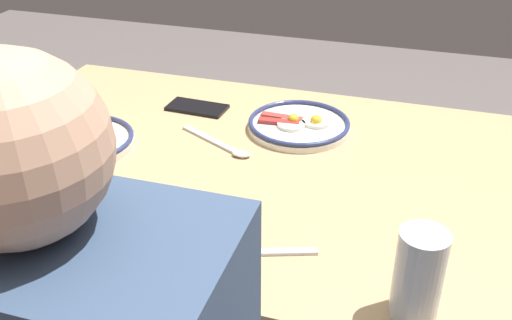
{
  "coord_description": "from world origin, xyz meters",
  "views": [
    {
      "loc": [
        -0.36,
        1.01,
        1.35
      ],
      "look_at": [
        -0.05,
        0.03,
        0.77
      ],
      "focal_mm": 41.75,
      "sensor_mm": 36.0,
      "label": 1
    }
  ],
  "objects_px": {
    "plate_near_main": "(299,124)",
    "plate_center_pancakes": "(81,135)",
    "cell_phone": "(197,108)",
    "fork_near": "(259,252)",
    "butter_knife": "(61,112)",
    "tea_spoon": "(224,146)",
    "coffee_mug": "(77,205)",
    "drinking_glass": "(418,279)"
  },
  "relations": [
    {
      "from": "plate_center_pancakes",
      "to": "tea_spoon",
      "type": "bearing_deg",
      "value": -164.4
    },
    {
      "from": "plate_near_main",
      "to": "cell_phone",
      "type": "height_order",
      "value": "plate_near_main"
    },
    {
      "from": "fork_near",
      "to": "tea_spoon",
      "type": "bearing_deg",
      "value": -61.21
    },
    {
      "from": "plate_near_main",
      "to": "coffee_mug",
      "type": "height_order",
      "value": "coffee_mug"
    },
    {
      "from": "fork_near",
      "to": "drinking_glass",
      "type": "bearing_deg",
      "value": 166.35
    },
    {
      "from": "drinking_glass",
      "to": "butter_knife",
      "type": "relative_size",
      "value": 0.66
    },
    {
      "from": "tea_spoon",
      "to": "butter_knife",
      "type": "bearing_deg",
      "value": -6.3
    },
    {
      "from": "cell_phone",
      "to": "tea_spoon",
      "type": "xyz_separation_m",
      "value": [
        -0.13,
        0.17,
        0.0
      ]
    },
    {
      "from": "cell_phone",
      "to": "tea_spoon",
      "type": "distance_m",
      "value": 0.21
    },
    {
      "from": "butter_knife",
      "to": "tea_spoon",
      "type": "height_order",
      "value": "tea_spoon"
    },
    {
      "from": "drinking_glass",
      "to": "tea_spoon",
      "type": "relative_size",
      "value": 0.74
    },
    {
      "from": "drinking_glass",
      "to": "cell_phone",
      "type": "height_order",
      "value": "drinking_glass"
    },
    {
      "from": "plate_near_main",
      "to": "cell_phone",
      "type": "bearing_deg",
      "value": -7.13
    },
    {
      "from": "cell_phone",
      "to": "fork_near",
      "type": "height_order",
      "value": "cell_phone"
    },
    {
      "from": "coffee_mug",
      "to": "drinking_glass",
      "type": "height_order",
      "value": "drinking_glass"
    },
    {
      "from": "cell_phone",
      "to": "coffee_mug",
      "type": "bearing_deg",
      "value": 91.89
    },
    {
      "from": "plate_near_main",
      "to": "plate_center_pancakes",
      "type": "xyz_separation_m",
      "value": [
        0.43,
        0.22,
        0.01
      ]
    },
    {
      "from": "drinking_glass",
      "to": "tea_spoon",
      "type": "xyz_separation_m",
      "value": [
        0.43,
        -0.38,
        -0.06
      ]
    },
    {
      "from": "plate_center_pancakes",
      "to": "fork_near",
      "type": "bearing_deg",
      "value": 153.04
    },
    {
      "from": "plate_center_pancakes",
      "to": "cell_phone",
      "type": "height_order",
      "value": "plate_center_pancakes"
    },
    {
      "from": "plate_near_main",
      "to": "plate_center_pancakes",
      "type": "relative_size",
      "value": 1.04
    },
    {
      "from": "drinking_glass",
      "to": "fork_near",
      "type": "distance_m",
      "value": 0.26
    },
    {
      "from": "coffee_mug",
      "to": "butter_knife",
      "type": "relative_size",
      "value": 0.55
    },
    {
      "from": "butter_knife",
      "to": "fork_near",
      "type": "bearing_deg",
      "value": 148.82
    },
    {
      "from": "plate_center_pancakes",
      "to": "cell_phone",
      "type": "bearing_deg",
      "value": -123.73
    },
    {
      "from": "plate_near_main",
      "to": "tea_spoon",
      "type": "height_order",
      "value": "plate_near_main"
    },
    {
      "from": "fork_near",
      "to": "tea_spoon",
      "type": "xyz_separation_m",
      "value": [
        0.18,
        -0.32,
        0.0
      ]
    },
    {
      "from": "plate_center_pancakes",
      "to": "coffee_mug",
      "type": "distance_m",
      "value": 0.31
    },
    {
      "from": "fork_near",
      "to": "tea_spoon",
      "type": "relative_size",
      "value": 0.98
    },
    {
      "from": "plate_center_pancakes",
      "to": "coffee_mug",
      "type": "bearing_deg",
      "value": 120.83
    },
    {
      "from": "coffee_mug",
      "to": "fork_near",
      "type": "distance_m",
      "value": 0.32
    },
    {
      "from": "drinking_glass",
      "to": "cell_phone",
      "type": "bearing_deg",
      "value": -44.61
    },
    {
      "from": "coffee_mug",
      "to": "tea_spoon",
      "type": "bearing_deg",
      "value": -111.71
    },
    {
      "from": "plate_near_main",
      "to": "fork_near",
      "type": "distance_m",
      "value": 0.46
    },
    {
      "from": "plate_near_main",
      "to": "coffee_mug",
      "type": "relative_size",
      "value": 2.02
    },
    {
      "from": "coffee_mug",
      "to": "butter_knife",
      "type": "bearing_deg",
      "value": -52.92
    },
    {
      "from": "cell_phone",
      "to": "butter_knife",
      "type": "distance_m",
      "value": 0.33
    },
    {
      "from": "plate_near_main",
      "to": "drinking_glass",
      "type": "bearing_deg",
      "value": 119.58
    },
    {
      "from": "coffee_mug",
      "to": "fork_near",
      "type": "xyz_separation_m",
      "value": [
        -0.32,
        -0.02,
        -0.04
      ]
    },
    {
      "from": "drinking_glass",
      "to": "plate_center_pancakes",
      "type": "bearing_deg",
      "value": -22.63
    },
    {
      "from": "drinking_glass",
      "to": "tea_spoon",
      "type": "height_order",
      "value": "drinking_glass"
    },
    {
      "from": "plate_center_pancakes",
      "to": "drinking_glass",
      "type": "distance_m",
      "value": 0.79
    }
  ]
}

